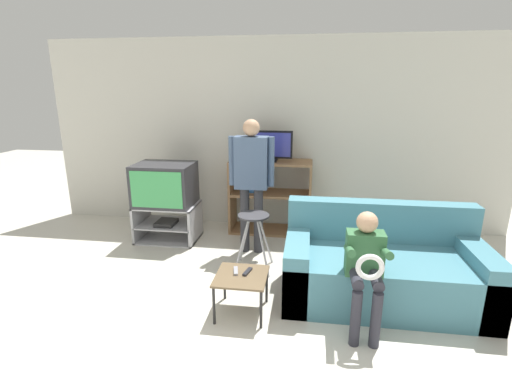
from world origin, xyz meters
name	(u,v)px	position (x,y,z in m)	size (l,w,h in m)	color
wall_back	(273,136)	(0.00, 3.31, 1.30)	(6.40, 0.06, 2.60)	beige
tv_stand	(168,222)	(-1.29, 2.53, 0.24)	(0.78, 0.55, 0.48)	#A8A8AD
television_main	(165,184)	(-1.31, 2.54, 0.75)	(0.73, 0.57, 0.53)	#2D2D33
media_shelf	(270,196)	(0.01, 3.01, 0.51)	(1.10, 0.45, 1.00)	#8E6642
television_flat	(269,147)	(-0.01, 2.99, 1.19)	(0.61, 0.20, 0.40)	black
folding_stool	(254,225)	(-0.05, 1.86, 0.51)	(0.40, 0.38, 0.64)	#B7B7BC
snack_table	(241,280)	(-0.03, 1.01, 0.32)	(0.45, 0.45, 0.37)	brown
remote_control_black	(247,272)	(0.01, 1.07, 0.38)	(0.04, 0.14, 0.02)	#232328
remote_control_white	(236,271)	(-0.09, 1.07, 0.38)	(0.04, 0.14, 0.02)	gray
couch	(382,268)	(1.23, 1.46, 0.30)	(1.81, 0.92, 0.86)	teal
person_standing_adult	(251,174)	(-0.15, 2.32, 0.97)	(0.53, 0.20, 1.60)	#2D2D33
person_seated_child	(366,263)	(0.98, 0.93, 0.60)	(0.33, 0.43, 0.99)	#2D2D38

